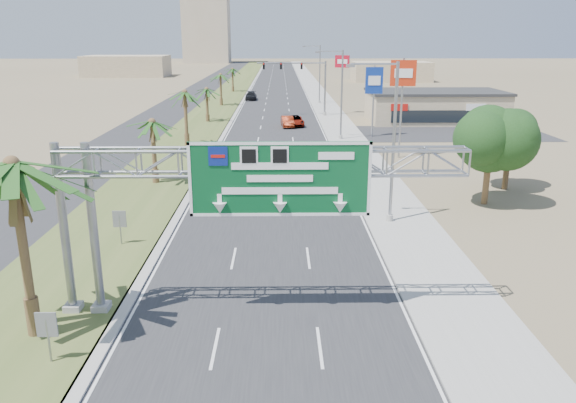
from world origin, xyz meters
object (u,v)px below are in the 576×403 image
(car_mid_lane, at_px, (287,122))
(pole_sign_blue, at_px, (374,84))
(pole_sign_red_near, at_px, (403,79))
(pole_sign_red_far, at_px, (342,67))
(store_building, at_px, (435,107))
(car_right_lane, at_px, (295,121))
(palm_near, at_px, (12,165))
(car_left_lane, at_px, (245,194))
(signal_mast, at_px, (311,83))
(car_far, at_px, (251,96))
(sign_gantry, at_px, (241,175))

(car_mid_lane, relative_size, pole_sign_blue, 0.52)
(pole_sign_red_near, bearing_deg, pole_sign_red_far, 93.94)
(store_building, bearing_deg, car_right_lane, -169.01)
(palm_near, bearing_deg, pole_sign_red_near, 57.81)
(car_left_lane, relative_size, pole_sign_blue, 0.47)
(palm_near, bearing_deg, signal_mast, 77.34)
(car_right_lane, xyz_separation_m, pole_sign_blue, (8.95, -8.42, 5.50))
(pole_sign_red_far, bearing_deg, car_right_lane, -121.24)
(car_right_lane, height_order, car_far, car_far)
(pole_sign_blue, bearing_deg, car_far, 112.00)
(car_mid_lane, height_order, car_far, car_far)
(pole_sign_red_near, bearing_deg, palm_near, -122.19)
(signal_mast, distance_m, pole_sign_red_near, 30.98)
(sign_gantry, xyz_separation_m, car_far, (-3.81, 84.14, -5.32))
(signal_mast, bearing_deg, pole_sign_blue, -71.10)
(palm_near, bearing_deg, store_building, 61.72)
(sign_gantry, height_order, signal_mast, signal_mast)
(car_right_lane, height_order, pole_sign_red_far, pole_sign_red_far)
(car_mid_lane, xyz_separation_m, car_right_lane, (0.95, 0.80, -0.03))
(palm_near, relative_size, pole_sign_red_far, 0.94)
(car_far, bearing_deg, car_mid_lane, -79.86)
(signal_mast, bearing_deg, palm_near, -102.66)
(palm_near, height_order, pole_sign_blue, palm_near)
(palm_near, height_order, car_left_lane, palm_near)
(store_building, relative_size, pole_sign_red_far, 2.02)
(signal_mast, xyz_separation_m, car_right_lane, (-2.72, -9.77, -4.17))
(car_far, distance_m, pole_sign_red_far, 25.33)
(pole_sign_red_near, bearing_deg, car_far, 108.08)
(signal_mast, height_order, pole_sign_blue, pole_sign_blue)
(car_right_lane, bearing_deg, car_far, 98.82)
(palm_near, relative_size, signal_mast, 0.81)
(car_mid_lane, xyz_separation_m, pole_sign_red_far, (8.40, 13.09, 6.36))
(palm_near, xyz_separation_m, pole_sign_red_far, (19.10, 66.49, 0.13))
(car_mid_lane, height_order, pole_sign_red_far, pole_sign_red_far)
(palm_near, relative_size, pole_sign_blue, 1.01)
(palm_near, height_order, store_building, palm_near)
(palm_near, xyz_separation_m, store_building, (31.20, 58.00, -4.93))
(palm_near, distance_m, car_mid_lane, 54.82)
(car_left_lane, relative_size, car_far, 0.77)
(store_building, bearing_deg, sign_gantry, -112.36)
(signal_mast, distance_m, car_far, 24.62)
(pole_sign_red_near, relative_size, pole_sign_red_far, 1.07)
(sign_gantry, relative_size, palm_near, 2.01)
(sign_gantry, height_order, palm_near, palm_near)
(car_mid_lane, height_order, pole_sign_red_near, pole_sign_red_near)
(pole_sign_red_near, bearing_deg, car_left_lane, -132.35)
(palm_near, xyz_separation_m, signal_mast, (14.37, 63.97, -2.08))
(signal_mast, xyz_separation_m, store_building, (16.83, -5.97, -2.85))
(sign_gantry, bearing_deg, signal_mast, 84.26)
(sign_gantry, relative_size, store_building, 0.93)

